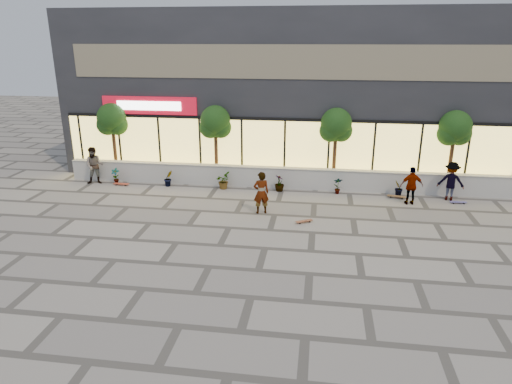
# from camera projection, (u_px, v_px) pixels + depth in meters

# --- Properties ---
(ground) EXTENTS (80.00, 80.00, 0.00)m
(ground) POSITION_uv_depth(u_px,v_px,m) (265.00, 248.00, 16.19)
(ground) COLOR #A1998B
(ground) RESTS_ON ground
(planter_wall) EXTENTS (22.00, 0.42, 1.04)m
(planter_wall) POSITION_uv_depth(u_px,v_px,m) (283.00, 178.00, 22.58)
(planter_wall) COLOR silver
(planter_wall) RESTS_ON ground
(retail_building) EXTENTS (24.00, 9.17, 8.50)m
(retail_building) POSITION_uv_depth(u_px,v_px,m) (292.00, 89.00, 26.53)
(retail_building) COLOR #26272C
(retail_building) RESTS_ON ground
(shrub_a) EXTENTS (0.43, 0.29, 0.81)m
(shrub_a) POSITION_uv_depth(u_px,v_px,m) (116.00, 176.00, 23.26)
(shrub_a) COLOR #173912
(shrub_a) RESTS_ON ground
(shrub_b) EXTENTS (0.57, 0.57, 0.81)m
(shrub_b) POSITION_uv_depth(u_px,v_px,m) (168.00, 178.00, 22.88)
(shrub_b) COLOR #173912
(shrub_b) RESTS_ON ground
(shrub_c) EXTENTS (0.68, 0.77, 0.81)m
(shrub_c) POSITION_uv_depth(u_px,v_px,m) (223.00, 181.00, 22.50)
(shrub_c) COLOR #173912
(shrub_c) RESTS_ON ground
(shrub_d) EXTENTS (0.64, 0.64, 0.81)m
(shrub_d) POSITION_uv_depth(u_px,v_px,m) (279.00, 183.00, 22.12)
(shrub_d) COLOR #173912
(shrub_d) RESTS_ON ground
(shrub_e) EXTENTS (0.46, 0.35, 0.81)m
(shrub_e) POSITION_uv_depth(u_px,v_px,m) (338.00, 186.00, 21.74)
(shrub_e) COLOR #173912
(shrub_e) RESTS_ON ground
(shrub_f) EXTENTS (0.55, 0.57, 0.81)m
(shrub_f) POSITION_uv_depth(u_px,v_px,m) (398.00, 188.00, 21.36)
(shrub_f) COLOR #173912
(shrub_f) RESTS_ON ground
(tree_west) EXTENTS (1.60, 1.50, 3.92)m
(tree_west) POSITION_uv_depth(u_px,v_px,m) (112.00, 121.00, 23.67)
(tree_west) COLOR #4D331B
(tree_west) RESTS_ON ground
(tree_midwest) EXTENTS (1.60, 1.50, 3.92)m
(tree_midwest) POSITION_uv_depth(u_px,v_px,m) (215.00, 124.00, 22.92)
(tree_midwest) COLOR #4D331B
(tree_midwest) RESTS_ON ground
(tree_mideast) EXTENTS (1.60, 1.50, 3.92)m
(tree_mideast) POSITION_uv_depth(u_px,v_px,m) (336.00, 127.00, 22.11)
(tree_mideast) COLOR #4D331B
(tree_mideast) RESTS_ON ground
(tree_east) EXTENTS (1.60, 1.50, 3.92)m
(tree_east) POSITION_uv_depth(u_px,v_px,m) (455.00, 130.00, 21.36)
(tree_east) COLOR #4D331B
(tree_east) RESTS_ON ground
(skater_center) EXTENTS (0.77, 0.62, 1.82)m
(skater_center) POSITION_uv_depth(u_px,v_px,m) (261.00, 193.00, 19.18)
(skater_center) COLOR white
(skater_center) RESTS_ON ground
(skater_left) EXTENTS (1.09, 0.95, 1.91)m
(skater_left) POSITION_uv_depth(u_px,v_px,m) (95.00, 166.00, 23.08)
(skater_left) COLOR tan
(skater_left) RESTS_ON ground
(skater_right_near) EXTENTS (1.05, 0.53, 1.73)m
(skater_right_near) POSITION_uv_depth(u_px,v_px,m) (412.00, 186.00, 20.22)
(skater_right_near) COLOR white
(skater_right_near) RESTS_ON ground
(skater_right_far) EXTENTS (1.28, 0.90, 1.80)m
(skater_right_far) POSITION_uv_depth(u_px,v_px,m) (451.00, 181.00, 20.76)
(skater_right_far) COLOR maroon
(skater_right_far) RESTS_ON ground
(skateboard_center) EXTENTS (0.72, 0.53, 0.09)m
(skateboard_center) POSITION_uv_depth(u_px,v_px,m) (304.00, 221.00, 18.41)
(skateboard_center) COLOR brown
(skateboard_center) RESTS_ON ground
(skateboard_left) EXTENTS (0.82, 0.26, 0.10)m
(skateboard_left) POSITION_uv_depth(u_px,v_px,m) (121.00, 184.00, 23.08)
(skateboard_left) COLOR #C94125
(skateboard_left) RESTS_ON ground
(skateboard_right_near) EXTENTS (0.86, 0.42, 0.10)m
(skateboard_right_near) POSITION_uv_depth(u_px,v_px,m) (397.00, 196.00, 21.24)
(skateboard_right_near) COLOR #976331
(skateboard_right_near) RESTS_ON ground
(skateboard_right_far) EXTENTS (0.75, 0.24, 0.09)m
(skateboard_right_far) POSITION_uv_depth(u_px,v_px,m) (458.00, 202.00, 20.54)
(skateboard_right_far) COLOR #534D8D
(skateboard_right_far) RESTS_ON ground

